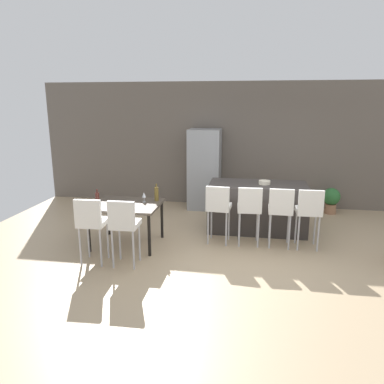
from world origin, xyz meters
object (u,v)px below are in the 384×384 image
Objects in this scene: dining_chair_near at (91,220)px; wine_bottle_middle at (156,194)px; wine_glass_left at (144,195)px; refrigerator at (205,169)px; fruit_bowl at (265,182)px; bar_chair_middle at (249,207)px; potted_plant at (331,199)px; bar_chair_right at (281,208)px; kitchen_island at (257,207)px; wine_bottle_right at (97,199)px; dining_chair_far at (124,222)px; bar_chair_far at (309,209)px; dining_table at (126,208)px; bar_chair_left at (218,205)px.

dining_chair_near reaches higher than wine_bottle_middle.
wine_bottle_middle reaches higher than wine_glass_left.
refrigerator is 1.92m from fruit_bowl.
potted_plant is (1.78, 2.19, -0.36)m from bar_chair_middle.
wine_glass_left is (-2.34, -0.15, 0.17)m from bar_chair_right.
kitchen_island is 0.94m from bar_chair_right.
wine_bottle_right is 1.71× the size of wine_glass_left.
potted_plant is (3.61, 3.35, -0.36)m from dining_chair_far.
fruit_bowl is 2.14m from potted_plant.
bar_chair_right is 0.46m from bar_chair_far.
bar_chair_far reaches higher than fruit_bowl.
potted_plant is at bearing 60.05° from bar_chair_right.
bar_chair_far is 2.81m from wine_glass_left.
bar_chair_right is at bearing 26.25° from dining_chair_far.
dining_table is at bearing 107.27° from dining_chair_far.
refrigerator is (1.43, 2.76, 0.06)m from wine_bottle_right.
dining_table is 1.99× the size of potted_plant.
kitchen_island is at bearing 114.43° from bar_chair_right.
bar_chair_right is 2.35m from wine_glass_left.
bar_chair_right is at bearing -72.44° from fruit_bowl.
refrigerator is at bearing 179.80° from potted_plant.
bar_chair_middle and bar_chair_far have the same top height.
wine_glass_left is 0.30× the size of potted_plant.
dining_chair_far reaches higher than wine_bottle_middle.
dining_chair_near is (-2.49, -1.99, 0.24)m from kitchen_island.
bar_chair_middle is at bearing -107.79° from fruit_bowl.
bar_chair_left is 3.21m from potted_plant.
kitchen_island is 2.52m from dining_table.
bar_chair_far is 3.52m from dining_chair_near.
dining_table is 0.88m from dining_chair_far.
refrigerator is at bearing 132.98° from bar_chair_far.
kitchen_island is 3.18× the size of potted_plant.
dining_chair_far is (-1.82, -1.16, 0.00)m from bar_chair_middle.
bar_chair_far is at bearing -48.56° from fruit_bowl.
kitchen_island is at bearing 45.28° from dining_chair_far.
fruit_bowl is at bearing 72.21° from bar_chair_middle.
bar_chair_right reaches higher than kitchen_island.
refrigerator is at bearing 62.63° from wine_bottle_right.
kitchen_island is 1.76× the size of bar_chair_right.
dining_chair_far is 4.82× the size of fruit_bowl.
bar_chair_right is 2.56m from potted_plant.
potted_plant is (3.41, 2.22, -0.53)m from wine_bottle_middle.
bar_chair_left is 0.53m from bar_chair_middle.
refrigerator reaches higher than bar_chair_right.
bar_chair_left is 4.82× the size of fruit_bowl.
potted_plant is at bearing 32.68° from wine_bottle_right.
refrigerator is at bearing 131.46° from kitchen_island.
wine_glass_left is at bearing -176.86° from bar_chair_far.
wine_bottle_middle is 2.30m from refrigerator.
wine_glass_left is (0.53, 1.00, 0.17)m from dining_chair_near.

